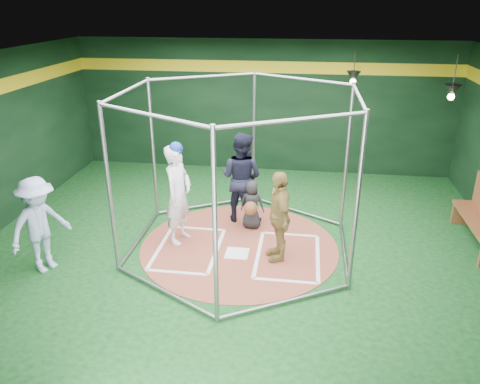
# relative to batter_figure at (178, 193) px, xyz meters

# --- Properties ---
(room_shell) EXTENTS (10.10, 9.10, 3.53)m
(room_shell) POSITION_rel_batter_figure_xyz_m (1.19, -0.07, 0.74)
(room_shell) COLOR #0C3511
(room_shell) RESTS_ON ground
(clay_disc) EXTENTS (3.80, 3.80, 0.01)m
(clay_disc) POSITION_rel_batter_figure_xyz_m (1.19, -0.08, -1.00)
(clay_disc) COLOR brown
(clay_disc) RESTS_ON ground
(home_plate) EXTENTS (0.43, 0.43, 0.01)m
(home_plate) POSITION_rel_batter_figure_xyz_m (1.19, -0.38, -0.99)
(home_plate) COLOR white
(home_plate) RESTS_ON clay_disc
(batter_box_left) EXTENTS (1.17, 1.77, 0.01)m
(batter_box_left) POSITION_rel_batter_figure_xyz_m (0.24, -0.33, -0.99)
(batter_box_left) COLOR white
(batter_box_left) RESTS_ON clay_disc
(batter_box_right) EXTENTS (1.17, 1.77, 0.01)m
(batter_box_right) POSITION_rel_batter_figure_xyz_m (2.14, -0.33, -0.99)
(batter_box_right) COLOR white
(batter_box_right) RESTS_ON clay_disc
(batting_cage) EXTENTS (4.05, 4.67, 3.00)m
(batting_cage) POSITION_rel_batter_figure_xyz_m (1.19, -0.08, 0.49)
(batting_cage) COLOR gray
(batting_cage) RESTS_ON ground
(pendant_lamp_near) EXTENTS (0.34, 0.34, 0.90)m
(pendant_lamp_near) POSITION_rel_batter_figure_xyz_m (3.39, 3.52, 1.73)
(pendant_lamp_near) COLOR black
(pendant_lamp_near) RESTS_ON room_shell
(pendant_lamp_far) EXTENTS (0.34, 0.34, 0.90)m
(pendant_lamp_far) POSITION_rel_batter_figure_xyz_m (5.19, 1.92, 1.73)
(pendant_lamp_far) COLOR black
(pendant_lamp_far) RESTS_ON room_shell
(batter_figure) EXTENTS (0.62, 0.80, 2.02)m
(batter_figure) POSITION_rel_batter_figure_xyz_m (0.00, 0.00, 0.00)
(batter_figure) COLOR silver
(batter_figure) RESTS_ON clay_disc
(visitor_leopard) EXTENTS (0.68, 1.06, 1.69)m
(visitor_leopard) POSITION_rel_batter_figure_xyz_m (1.95, -0.40, -0.15)
(visitor_leopard) COLOR tan
(visitor_leopard) RESTS_ON clay_disc
(catcher_figure) EXTENTS (0.54, 0.58, 1.04)m
(catcher_figure) POSITION_rel_batter_figure_xyz_m (1.33, 0.74, -0.48)
(catcher_figure) COLOR black
(catcher_figure) RESTS_ON clay_disc
(umpire) EXTENTS (1.13, 1.00, 1.93)m
(umpire) POSITION_rel_batter_figure_xyz_m (1.06, 1.11, -0.03)
(umpire) COLOR black
(umpire) RESTS_ON clay_disc
(bystander_blue) EXTENTS (1.08, 1.29, 1.73)m
(bystander_blue) POSITION_rel_batter_figure_xyz_m (-2.08, -1.36, -0.15)
(bystander_blue) COLOR #9DAFD0
(bystander_blue) RESTS_ON ground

